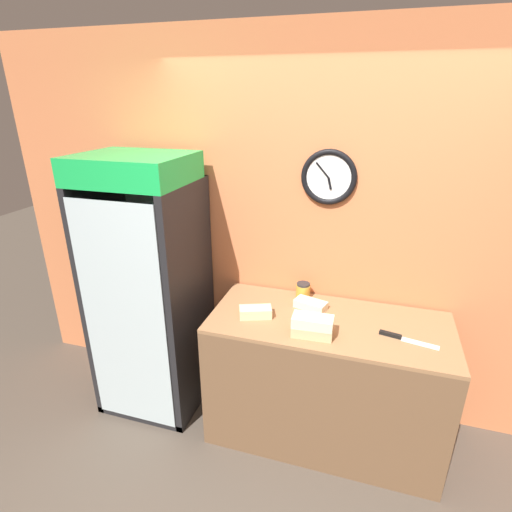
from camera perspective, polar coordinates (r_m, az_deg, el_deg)
wall_back at (r=2.81m, az=12.06°, el=2.52°), size 5.20×0.09×2.70m
prep_counter at (r=2.90m, az=9.79°, el=-16.95°), size 1.53×0.69×0.92m
beverage_cooler at (r=3.02m, az=-14.69°, el=-2.62°), size 0.72×0.67×1.92m
sandwich_stack_bottom at (r=2.46m, az=8.02°, el=-10.53°), size 0.25×0.13×0.06m
sandwich_stack_middle at (r=2.42m, az=8.10°, el=-9.25°), size 0.24×0.13×0.06m
sandwich_flat_left at (r=2.75m, az=7.80°, el=-6.88°), size 0.23×0.16×0.05m
sandwich_flat_right at (r=2.62m, az=-0.08°, el=-8.02°), size 0.23×0.17×0.06m
chefs_knife at (r=2.57m, az=19.89°, el=-10.88°), size 0.34×0.10×0.02m
condiment_jar at (r=2.87m, az=6.75°, el=-4.91°), size 0.10×0.10×0.11m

